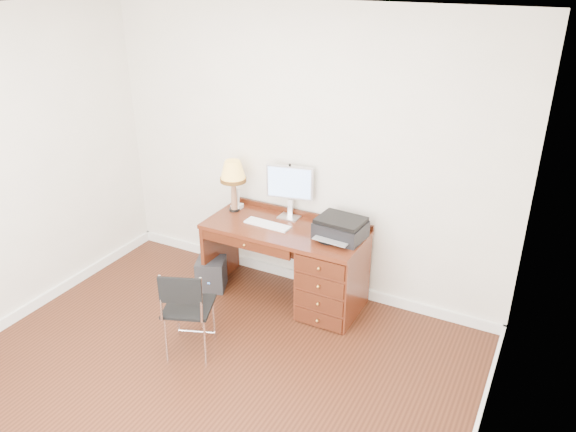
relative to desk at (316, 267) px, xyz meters
The scene contains 12 objects.
ground 1.50m from the desk, 102.93° to the right, with size 4.00×4.00×0.00m, color black.
room_shell 0.91m from the desk, 112.63° to the right, with size 4.00×4.00×4.00m.
desk is the anchor object (origin of this frame).
monitor 0.80m from the desk, 149.68° to the left, with size 0.44×0.18×0.51m.
keyboard 0.60m from the desk, behind, with size 0.45×0.13×0.02m, color white.
mouse_pad 0.38m from the desk, 19.24° to the right, with size 0.20×0.20×0.04m.
printer 0.48m from the desk, 12.22° to the left, with size 0.44×0.36×0.19m.
leg_lamp 1.18m from the desk, behind, with size 0.25×0.25×0.51m.
phone 1.03m from the desk, behind, with size 0.10×0.10×0.20m.
pen_cup 0.41m from the desk, 54.19° to the left, with size 0.09×0.09×0.11m, color black.
chair 1.31m from the desk, 119.57° to the right, with size 0.49×0.50×0.80m.
equipment_box 1.09m from the desk, 169.21° to the right, with size 0.27×0.27×0.31m, color black.
Camera 1 is at (2.16, -2.70, 3.02)m, focal length 35.00 mm.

